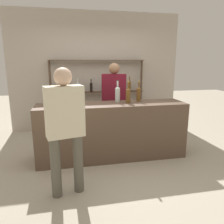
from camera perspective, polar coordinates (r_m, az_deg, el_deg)
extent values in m
plane|color=#B2A893|center=(3.96, 0.00, -11.55)|extent=(16.00, 16.00, 0.00)
cube|color=brown|center=(3.78, 0.00, -4.95)|extent=(2.52, 0.60, 0.96)
cube|color=#B2A899|center=(5.48, -4.06, 10.44)|extent=(4.12, 0.12, 2.80)
cylinder|color=#4C3828|center=(5.32, -15.59, 3.86)|extent=(0.05, 0.05, 1.68)
cylinder|color=#4C3828|center=(5.61, 7.56, 4.69)|extent=(0.05, 0.05, 1.68)
cube|color=#4C3828|center=(5.29, -3.84, 13.32)|extent=(2.26, 0.18, 0.02)
cube|color=#4C3828|center=(5.34, -3.72, 5.27)|extent=(2.26, 0.18, 0.02)
cylinder|color=brown|center=(5.28, -12.42, 6.31)|extent=(0.06, 0.06, 0.24)
cone|color=brown|center=(5.26, -12.49, 7.76)|extent=(0.06, 0.06, 0.03)
cylinder|color=brown|center=(5.26, -12.52, 8.38)|extent=(0.02, 0.02, 0.08)
cylinder|color=#232328|center=(5.25, -12.55, 8.91)|extent=(0.03, 0.03, 0.01)
cylinder|color=silver|center=(5.28, -8.92, 6.26)|extent=(0.07, 0.07, 0.20)
cone|color=silver|center=(5.27, -8.97, 7.52)|extent=(0.07, 0.07, 0.03)
cylinder|color=silver|center=(5.26, -8.99, 8.23)|extent=(0.03, 0.03, 0.10)
cylinder|color=gold|center=(5.26, -9.02, 8.83)|extent=(0.03, 0.03, 0.01)
cylinder|color=black|center=(5.31, -5.46, 6.40)|extent=(0.07, 0.07, 0.20)
cone|color=black|center=(5.29, -5.48, 7.65)|extent=(0.07, 0.07, 0.03)
cylinder|color=black|center=(5.29, -5.50, 8.20)|extent=(0.03, 0.03, 0.07)
cylinder|color=gold|center=(5.29, -5.51, 8.66)|extent=(0.03, 0.03, 0.01)
cylinder|color=#0F1956|center=(5.35, -2.03, 6.56)|extent=(0.08, 0.08, 0.21)
cone|color=#0F1956|center=(5.34, -2.04, 7.87)|extent=(0.08, 0.08, 0.03)
cylinder|color=#0F1956|center=(5.33, -2.05, 8.56)|extent=(0.03, 0.03, 0.09)
cylinder|color=#232328|center=(5.33, -2.05, 9.13)|extent=(0.03, 0.03, 0.01)
cylinder|color=black|center=(5.41, 1.33, 6.49)|extent=(0.07, 0.07, 0.18)
cone|color=black|center=(5.40, 1.33, 7.63)|extent=(0.07, 0.07, 0.03)
cylinder|color=black|center=(5.40, 1.33, 8.24)|extent=(0.03, 0.03, 0.08)
cylinder|color=black|center=(5.39, 1.34, 8.75)|extent=(0.03, 0.03, 0.01)
cylinder|color=brown|center=(5.49, 4.60, 6.77)|extent=(0.07, 0.07, 0.23)
cone|color=brown|center=(5.48, 4.63, 8.11)|extent=(0.07, 0.07, 0.03)
cylinder|color=brown|center=(5.47, 4.64, 8.75)|extent=(0.02, 0.02, 0.09)
cylinder|color=gold|center=(5.47, 4.65, 9.30)|extent=(0.03, 0.03, 0.01)
cylinder|color=brown|center=(3.73, 4.23, 4.12)|extent=(0.08, 0.08, 0.23)
cone|color=brown|center=(3.71, 4.26, 6.13)|extent=(0.08, 0.08, 0.04)
cylinder|color=brown|center=(3.70, 4.28, 7.09)|extent=(0.03, 0.03, 0.09)
cylinder|color=gold|center=(3.70, 4.29, 7.88)|extent=(0.03, 0.03, 0.01)
cylinder|color=silver|center=(3.82, 1.46, 4.45)|extent=(0.08, 0.08, 0.24)
cone|color=silver|center=(3.81, 1.48, 6.49)|extent=(0.08, 0.08, 0.04)
cylinder|color=silver|center=(3.80, 1.48, 7.46)|extent=(0.03, 0.03, 0.09)
cylinder|color=#232328|center=(3.79, 1.49, 8.24)|extent=(0.03, 0.03, 0.01)
cylinder|color=brown|center=(3.91, 6.95, 4.46)|extent=(0.07, 0.07, 0.23)
cone|color=brown|center=(3.89, 7.00, 6.35)|extent=(0.07, 0.07, 0.03)
cylinder|color=brown|center=(3.88, 7.03, 7.21)|extent=(0.03, 0.03, 0.09)
cylinder|color=gold|center=(3.88, 7.05, 7.92)|extent=(0.03, 0.03, 0.01)
cylinder|color=black|center=(4.52, -1.34, -3.05)|extent=(0.13, 0.13, 0.79)
cylinder|color=black|center=(4.48, 2.44, -3.20)|extent=(0.13, 0.13, 0.79)
cube|color=maroon|center=(4.36, 0.56, 5.80)|extent=(0.51, 0.35, 0.62)
sphere|color=#936B4C|center=(4.32, 0.57, 11.30)|extent=(0.21, 0.21, 0.21)
cylinder|color=#575347|center=(2.88, -8.80, -13.09)|extent=(0.12, 0.12, 0.77)
cylinder|color=#575347|center=(2.83, -14.48, -13.90)|extent=(0.12, 0.12, 0.77)
cube|color=beige|center=(2.62, -12.29, 0.08)|extent=(0.48, 0.29, 0.61)
sphere|color=#DBB293|center=(2.56, -12.73, 9.01)|extent=(0.21, 0.21, 0.21)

